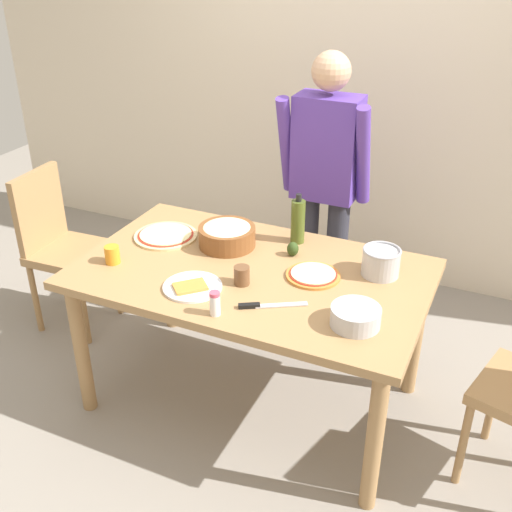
% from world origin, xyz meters
% --- Properties ---
extents(ground, '(8.00, 8.00, 0.00)m').
position_xyz_m(ground, '(0.00, 0.00, 0.00)').
color(ground, gray).
extents(wall_back, '(5.60, 0.10, 2.60)m').
position_xyz_m(wall_back, '(0.00, 1.60, 1.30)').
color(wall_back, beige).
rests_on(wall_back, ground).
extents(dining_table, '(1.60, 0.96, 0.76)m').
position_xyz_m(dining_table, '(0.00, 0.00, 0.67)').
color(dining_table, '#A37A4C').
rests_on(dining_table, ground).
extents(person_cook, '(0.49, 0.25, 1.62)m').
position_xyz_m(person_cook, '(0.09, 0.76, 0.94)').
color(person_cook, '#2D2D38').
rests_on(person_cook, ground).
extents(chair_wooden_left, '(0.42, 0.42, 0.95)m').
position_xyz_m(chair_wooden_left, '(-1.32, 0.20, 0.54)').
color(chair_wooden_left, '#A37A4C').
rests_on(chair_wooden_left, ground).
extents(pizza_raw_on_board, '(0.32, 0.32, 0.02)m').
position_xyz_m(pizza_raw_on_board, '(-0.54, 0.13, 0.77)').
color(pizza_raw_on_board, beige).
rests_on(pizza_raw_on_board, dining_table).
extents(pizza_cooked_on_tray, '(0.25, 0.25, 0.02)m').
position_xyz_m(pizza_cooked_on_tray, '(0.28, 0.06, 0.77)').
color(pizza_cooked_on_tray, '#C67A33').
rests_on(pizza_cooked_on_tray, dining_table).
extents(plate_with_slice, '(0.26, 0.26, 0.02)m').
position_xyz_m(plate_with_slice, '(-0.17, -0.25, 0.77)').
color(plate_with_slice, white).
rests_on(plate_with_slice, dining_table).
extents(popcorn_bowl, '(0.28, 0.28, 0.11)m').
position_xyz_m(popcorn_bowl, '(-0.21, 0.18, 0.82)').
color(popcorn_bowl, brown).
rests_on(popcorn_bowl, dining_table).
extents(mixing_bowl_steel, '(0.20, 0.20, 0.08)m').
position_xyz_m(mixing_bowl_steel, '(0.56, -0.23, 0.80)').
color(mixing_bowl_steel, '#B7B7BC').
rests_on(mixing_bowl_steel, dining_table).
extents(olive_oil_bottle, '(0.07, 0.07, 0.26)m').
position_xyz_m(olive_oil_bottle, '(0.09, 0.36, 0.87)').
color(olive_oil_bottle, '#47561E').
rests_on(olive_oil_bottle, dining_table).
extents(steel_pot, '(0.17, 0.17, 0.13)m').
position_xyz_m(steel_pot, '(0.55, 0.21, 0.83)').
color(steel_pot, '#B7B7BC').
rests_on(steel_pot, dining_table).
extents(cup_orange, '(0.07, 0.07, 0.08)m').
position_xyz_m(cup_orange, '(-0.62, -0.20, 0.80)').
color(cup_orange, orange).
rests_on(cup_orange, dining_table).
extents(cup_small_brown, '(0.07, 0.07, 0.08)m').
position_xyz_m(cup_small_brown, '(0.01, -0.13, 0.80)').
color(cup_small_brown, brown).
rests_on(cup_small_brown, dining_table).
extents(salt_shaker, '(0.04, 0.04, 0.11)m').
position_xyz_m(salt_shaker, '(0.02, -0.39, 0.81)').
color(salt_shaker, white).
rests_on(salt_shaker, dining_table).
extents(chef_knife, '(0.26, 0.17, 0.02)m').
position_xyz_m(chef_knife, '(0.18, -0.26, 0.77)').
color(chef_knife, silver).
rests_on(chef_knife, dining_table).
extents(avocado, '(0.06, 0.06, 0.07)m').
position_xyz_m(avocado, '(0.12, 0.21, 0.80)').
color(avocado, '#2D4219').
rests_on(avocado, dining_table).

